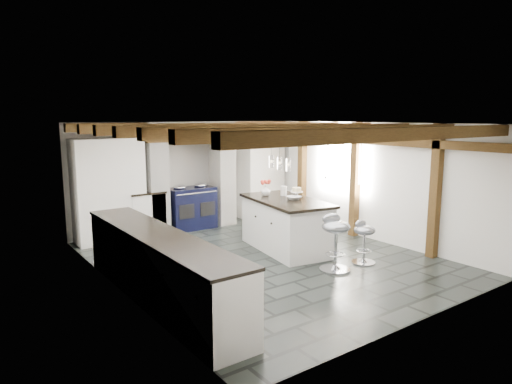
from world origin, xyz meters
TOP-DOWN VIEW (x-y plane):
  - ground at (0.00, 0.00)m, footprint 6.00×6.00m
  - room_shell at (-0.61, 1.42)m, footprint 6.00×6.03m
  - range_cooker at (0.00, 2.68)m, footprint 1.00×0.63m
  - kitchen_island at (0.65, 0.23)m, footprint 1.28×2.03m
  - bar_stool_near at (1.19, -1.13)m, footprint 0.39×0.39m
  - bar_stool_far at (0.55, -1.11)m, footprint 0.57×0.57m

SIDE VIEW (x-z plane):
  - ground at x=0.00m, z-range 0.00..0.00m
  - bar_stool_near at x=1.19m, z-range 0.09..0.81m
  - range_cooker at x=0.00m, z-range -0.03..0.96m
  - kitchen_island at x=0.65m, z-range -0.15..1.11m
  - bar_stool_far at x=0.55m, z-range 0.11..1.02m
  - room_shell at x=-0.61m, z-range -1.93..4.07m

